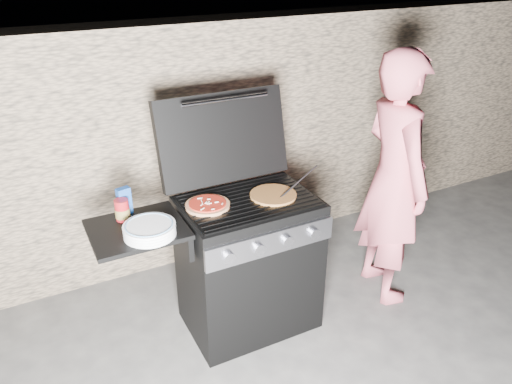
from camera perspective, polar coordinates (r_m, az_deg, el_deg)
name	(u,v)px	position (r m, az deg, el deg)	size (l,w,h in m)	color
ground	(249,320)	(3.46, -0.76, -14.39)	(50.00, 50.00, 0.00)	#393837
stone_wall	(187,144)	(3.84, -7.88, 5.43)	(8.00, 0.35, 1.80)	tan
gas_grill	(212,274)	(3.10, -5.01, -9.35)	(1.34, 0.79, 0.91)	black
pizza_topped	(208,204)	(2.87, -5.55, -1.41)	(0.26, 0.26, 0.03)	#AA6738
pizza_plain	(273,195)	(2.98, 1.98, -0.33)	(0.28, 0.28, 0.01)	gold
sauce_jar	(122,210)	(2.82, -15.05, -1.98)	(0.08, 0.08, 0.12)	maroon
blue_carton	(124,201)	(2.87, -14.82, -0.99)	(0.07, 0.04, 0.16)	navy
plate_stack	(150,230)	(2.65, -12.07, -4.25)	(0.27, 0.27, 0.06)	white
person	(394,180)	(3.42, 15.47, 1.35)	(0.63, 0.41, 1.73)	#E16273
tongs	(299,182)	(3.08, 4.95, 1.17)	(0.01, 0.01, 0.41)	black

